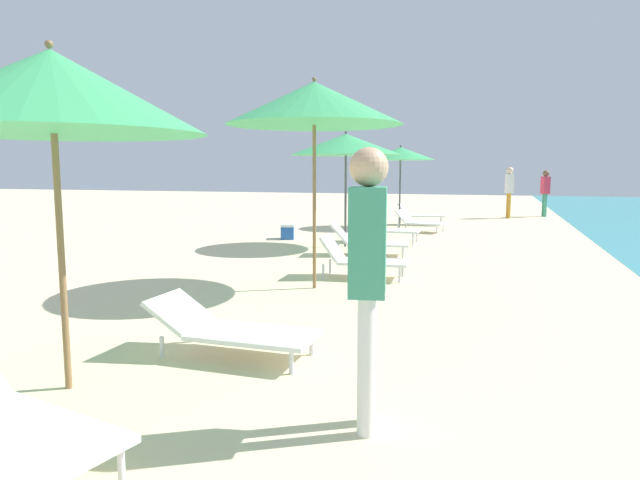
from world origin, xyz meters
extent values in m
cylinder|color=olive|center=(0.03, 4.22, 0.95)|extent=(0.05, 0.05, 1.90)
cone|color=#3FB266|center=(0.03, 4.22, 2.20)|extent=(2.17, 2.17, 0.59)
sphere|color=olive|center=(0.03, 4.22, 2.52)|extent=(0.06, 0.06, 0.06)
cube|color=white|center=(1.10, 5.26, 0.22)|extent=(1.10, 0.61, 0.04)
cube|color=white|center=(0.36, 5.27, 0.36)|extent=(0.42, 0.60, 0.29)
cylinder|color=silver|center=(1.55, 5.50, 0.10)|extent=(0.04, 0.04, 0.20)
cylinder|color=silver|center=(1.54, 5.01, 0.10)|extent=(0.04, 0.04, 0.20)
cylinder|color=silver|center=(0.33, 5.51, 0.10)|extent=(0.04, 0.04, 0.20)
cylinder|color=silver|center=(0.32, 5.02, 0.10)|extent=(0.04, 0.04, 0.20)
cube|color=white|center=(0.75, 3.03, 0.28)|extent=(1.28, 0.91, 0.04)
cylinder|color=silver|center=(1.28, 3.20, 0.13)|extent=(0.04, 0.04, 0.26)
cylinder|color=olive|center=(0.67, 8.22, 1.13)|extent=(0.05, 0.05, 2.25)
cone|color=#3FB266|center=(0.67, 8.22, 2.54)|extent=(2.41, 2.41, 0.57)
sphere|color=olive|center=(0.67, 8.22, 2.86)|extent=(0.06, 0.06, 0.06)
cube|color=white|center=(1.31, 9.18, 0.25)|extent=(1.09, 0.68, 0.04)
cube|color=white|center=(0.67, 9.13, 0.45)|extent=(0.34, 0.62, 0.39)
cylinder|color=silver|center=(1.72, 9.46, 0.12)|extent=(0.04, 0.04, 0.23)
cylinder|color=silver|center=(1.75, 8.96, 0.12)|extent=(0.04, 0.04, 0.23)
cylinder|color=silver|center=(0.56, 9.37, 0.12)|extent=(0.04, 0.04, 0.23)
cylinder|color=silver|center=(0.60, 8.87, 0.12)|extent=(0.04, 0.04, 0.23)
cylinder|color=#4C4C51|center=(-0.03, 12.50, 0.99)|extent=(0.05, 0.05, 1.97)
cone|color=#3FB266|center=(-0.03, 12.50, 2.19)|extent=(2.37, 2.37, 0.44)
sphere|color=#4C4C51|center=(-0.03, 12.50, 2.44)|extent=(0.06, 0.06, 0.06)
cube|color=white|center=(0.88, 13.44, 0.28)|extent=(1.12, 0.70, 0.04)
cube|color=white|center=(0.16, 13.45, 0.48)|extent=(0.36, 0.69, 0.37)
cylinder|color=silver|center=(1.34, 13.74, 0.13)|extent=(0.04, 0.04, 0.26)
cylinder|color=silver|center=(1.34, 13.14, 0.13)|extent=(0.04, 0.04, 0.26)
cylinder|color=silver|center=(0.09, 13.74, 0.13)|extent=(0.04, 0.04, 0.26)
cylinder|color=silver|center=(0.09, 13.15, 0.13)|extent=(0.04, 0.04, 0.26)
cube|color=white|center=(0.91, 11.45, 0.23)|extent=(1.22, 0.77, 0.04)
cube|color=white|center=(0.18, 11.35, 0.43)|extent=(0.44, 0.66, 0.39)
cylinder|color=silver|center=(1.35, 11.78, 0.11)|extent=(0.04, 0.04, 0.21)
cylinder|color=silver|center=(1.42, 11.27, 0.11)|extent=(0.04, 0.04, 0.21)
cylinder|color=silver|center=(0.07, 11.59, 0.11)|extent=(0.04, 0.04, 0.21)
cylinder|color=silver|center=(0.14, 11.09, 0.11)|extent=(0.04, 0.04, 0.21)
cylinder|color=#4C4C51|center=(0.38, 16.98, 0.97)|extent=(0.05, 0.05, 1.95)
cone|color=#3FB266|center=(0.38, 16.98, 2.13)|extent=(1.95, 1.95, 0.36)
sphere|color=#4C4C51|center=(0.38, 16.98, 2.34)|extent=(0.06, 0.06, 0.06)
cube|color=white|center=(1.03, 17.90, 0.29)|extent=(1.16, 0.76, 0.04)
cube|color=white|center=(0.33, 17.83, 0.49)|extent=(0.40, 0.68, 0.39)
cylinder|color=silver|center=(1.45, 18.22, 0.13)|extent=(0.04, 0.04, 0.27)
cylinder|color=silver|center=(1.50, 17.68, 0.13)|extent=(0.04, 0.04, 0.27)
cylinder|color=silver|center=(0.22, 18.09, 0.13)|extent=(0.04, 0.04, 0.27)
cylinder|color=silver|center=(0.28, 17.55, 0.13)|extent=(0.04, 0.04, 0.27)
cube|color=white|center=(1.28, 15.91, 0.24)|extent=(1.07, 0.85, 0.04)
cube|color=white|center=(0.67, 16.02, 0.42)|extent=(0.42, 0.74, 0.34)
cylinder|color=silver|center=(1.71, 16.14, 0.11)|extent=(0.04, 0.04, 0.22)
cylinder|color=silver|center=(1.61, 15.55, 0.11)|extent=(0.04, 0.04, 0.22)
cylinder|color=silver|center=(0.67, 16.32, 0.11)|extent=(0.04, 0.04, 0.22)
cylinder|color=silver|center=(0.57, 15.73, 0.11)|extent=(0.04, 0.04, 0.22)
cylinder|color=orange|center=(3.46, 21.15, 0.44)|extent=(0.11, 0.11, 0.87)
cylinder|color=orange|center=(3.42, 21.32, 0.44)|extent=(0.11, 0.11, 0.87)
cube|color=silver|center=(3.44, 21.24, 1.20)|extent=(0.30, 0.40, 0.65)
sphere|color=beige|center=(3.44, 21.24, 1.65)|extent=(0.24, 0.24, 0.24)
cylinder|color=#3F9972|center=(4.71, 22.27, 0.41)|extent=(0.11, 0.11, 0.82)
cylinder|color=#3F9972|center=(4.66, 22.43, 0.41)|extent=(0.11, 0.11, 0.82)
cube|color=#D8334C|center=(4.68, 22.35, 1.13)|extent=(0.32, 0.41, 0.61)
sphere|color=brown|center=(4.68, 22.35, 1.54)|extent=(0.22, 0.22, 0.22)
cylinder|color=silver|center=(2.32, 4.33, 0.44)|extent=(0.11, 0.11, 0.88)
cylinder|color=silver|center=(2.35, 4.17, 0.44)|extent=(0.11, 0.11, 0.88)
cube|color=#3F9972|center=(2.34, 4.25, 1.21)|extent=(0.28, 0.39, 0.66)
sphere|color=#D8A87F|center=(2.34, 4.25, 1.66)|extent=(0.24, 0.24, 0.24)
cube|color=#2659B2|center=(-1.74, 13.43, 0.15)|extent=(0.44, 0.53, 0.30)
cube|color=white|center=(-1.74, 13.43, 0.33)|extent=(0.45, 0.54, 0.05)
camera|label=1|loc=(3.09, 0.94, 1.64)|focal=31.22mm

